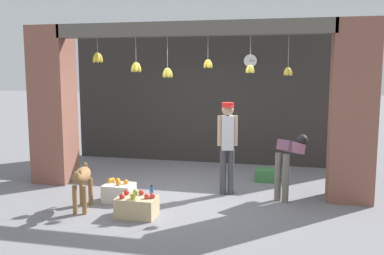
% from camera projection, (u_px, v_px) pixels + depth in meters
% --- Properties ---
extents(ground_plane, '(60.00, 60.00, 0.00)m').
position_uv_depth(ground_plane, '(187.00, 194.00, 7.39)').
color(ground_plane, slate).
extents(shop_back_wall, '(6.66, 0.12, 2.94)m').
position_uv_depth(shop_back_wall, '(214.00, 99.00, 9.75)').
color(shop_back_wall, '#2D2B28').
rests_on(shop_back_wall, ground_plane).
extents(shop_pillar_left, '(0.70, 0.60, 2.94)m').
position_uv_depth(shop_pillar_left, '(53.00, 105.00, 8.08)').
color(shop_pillar_left, brown).
rests_on(shop_pillar_left, ground_plane).
extents(shop_pillar_right, '(0.70, 0.60, 2.94)m').
position_uv_depth(shop_pillar_right, '(353.00, 112.00, 6.88)').
color(shop_pillar_right, brown).
rests_on(shop_pillar_right, ground_plane).
extents(storefront_awning, '(4.76, 0.27, 0.95)m').
position_uv_depth(storefront_awning, '(187.00, 31.00, 7.13)').
color(storefront_awning, '#5B564C').
extents(dog, '(0.37, 0.84, 0.71)m').
position_uv_depth(dog, '(82.00, 179.00, 6.51)').
color(dog, olive).
rests_on(dog, ground_plane).
extents(shopkeeper, '(0.33, 0.28, 1.59)m').
position_uv_depth(shopkeeper, '(227.00, 141.00, 7.28)').
color(shopkeeper, '#424247').
rests_on(shopkeeper, ground_plane).
extents(worker_stooping, '(0.53, 0.74, 1.04)m').
position_uv_depth(worker_stooping, '(289.00, 158.00, 7.07)').
color(worker_stooping, '#6B665B').
rests_on(worker_stooping, ground_plane).
extents(fruit_crate_oranges, '(0.47, 0.39, 0.36)m').
position_uv_depth(fruit_crate_oranges, '(119.00, 192.00, 7.00)').
color(fruit_crate_oranges, silver).
rests_on(fruit_crate_oranges, ground_plane).
extents(fruit_crate_apples, '(0.58, 0.39, 0.37)m').
position_uv_depth(fruit_crate_apples, '(137.00, 206.00, 6.27)').
color(fruit_crate_apples, tan).
rests_on(fruit_crate_apples, ground_plane).
extents(produce_box_green, '(0.45, 0.36, 0.23)m').
position_uv_depth(produce_box_green, '(267.00, 175.00, 8.27)').
color(produce_box_green, '#387A42').
rests_on(produce_box_green, ground_plane).
extents(water_bottle, '(0.07, 0.07, 0.28)m').
position_uv_depth(water_bottle, '(152.00, 194.00, 6.96)').
color(water_bottle, '#2D60AD').
rests_on(water_bottle, ground_plane).
extents(wall_clock, '(0.30, 0.03, 0.30)m').
position_uv_depth(wall_clock, '(250.00, 61.00, 9.38)').
color(wall_clock, black).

